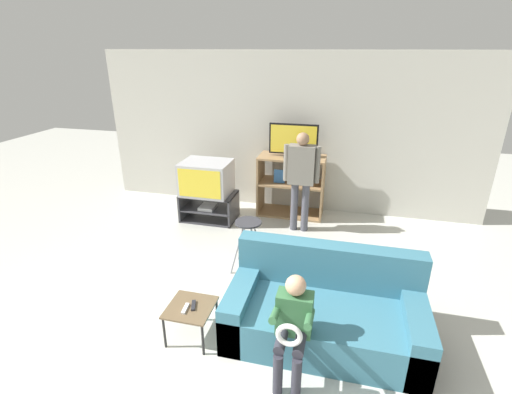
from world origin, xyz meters
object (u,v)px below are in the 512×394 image
Objects in this scene: folding_stool at (248,231)px; tv_stand at (209,206)px; remote_control_white at (185,308)px; television_flat at (293,141)px; person_standing_adult at (301,173)px; television_main at (206,178)px; couch at (324,312)px; person_seated_child at (293,322)px; snack_table at (191,310)px; media_shelf at (291,185)px; remote_control_black at (193,305)px.

tv_stand is at bearing 128.42° from folding_stool.
folding_stool is at bearing 74.42° from remote_control_white.
television_flat is 0.51× the size of person_standing_adult.
couch is at bearing -47.65° from television_main.
remote_control_white is 1.06m from person_seated_child.
media_shelf is at bearing 81.42° from snack_table.
person_seated_child is at bearing -113.30° from couch.
person_seated_child is (1.82, -2.79, -0.16)m from television_main.
television_flat is 3.24m from remote_control_black.
tv_stand reaches higher than remote_control_black.
television_flat is (1.29, 0.51, 0.55)m from television_main.
person_seated_child is (0.97, -0.22, 0.18)m from remote_control_black.
folding_stool reaches higher than remote_control_white.
television_main is at bearing 132.35° from couch.
television_flat is 0.82× the size of person_seated_child.
remote_control_white is 1.32m from couch.
tv_stand is 3.32m from person_seated_child.
folding_stool is (1.01, -1.27, 0.30)m from tv_stand.
tv_stand is 0.49m from television_main.
remote_control_white is (-0.25, -1.35, -0.16)m from folding_stool.
couch is at bearing 15.27° from snack_table.
snack_table is at bearing 168.51° from person_seated_child.
remote_control_black is at bearing -104.74° from person_standing_adult.
snack_table is (0.79, -2.57, 0.09)m from tv_stand.
folding_stool is at bearing -98.27° from television_flat.
media_shelf is 0.73m from person_standing_adult.
snack_table is at bearing 53.69° from remote_control_white.
tv_stand is 1.12× the size of television_flat.
television_main reaches higher than snack_table.
remote_control_white is at bearing -99.17° from television_flat.
person_seated_child is (1.00, -0.20, 0.24)m from snack_table.
remote_control_black is 0.09× the size of person_standing_adult.
television_main is 1.77× the size of snack_table.
person_standing_adult is 2.78m from person_seated_child.
snack_table is at bearing -72.98° from tv_stand.
person_seated_child is (0.54, -3.30, 0.04)m from media_shelf.
person_standing_adult reaches higher than television_main.
media_shelf reaches higher than snack_table.
remote_control_black is (0.03, 0.01, 0.05)m from snack_table.
couch is (2.05, -2.25, -0.44)m from television_main.
media_shelf is 7.43× the size of remote_control_black.
snack_table is 0.06m from remote_control_black.
television_flat is (1.27, 0.52, 1.03)m from tv_stand.
person_seated_child is at bearing -13.82° from remote_control_white.
television_flat is 1.80× the size of snack_table.
remote_control_black is at bearing 41.53° from remote_control_white.
person_seated_child is (-0.23, -0.54, 0.28)m from couch.
remote_control_white is (-0.03, -0.05, 0.05)m from snack_table.
person_standing_adult is (0.69, 2.54, 0.60)m from snack_table.
television_flat reaches higher than tv_stand.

